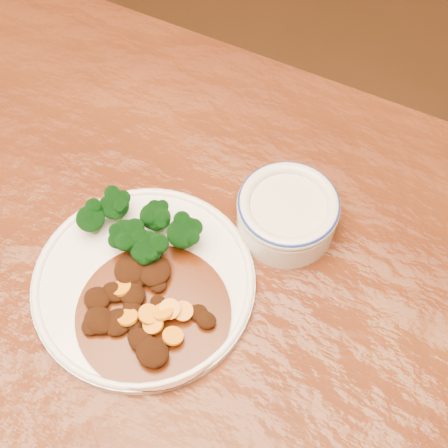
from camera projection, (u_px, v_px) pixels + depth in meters
The scene contains 5 objects.
dining_table at pixel (103, 342), 0.76m from camera, with size 1.60×1.09×0.75m.
dinner_plate at pixel (144, 282), 0.70m from camera, with size 0.25×0.25×0.02m.
broccoli_florets at pixel (140, 227), 0.70m from camera, with size 0.13×0.08×0.04m.
mince_stew at pixel (141, 306), 0.67m from camera, with size 0.17×0.17×0.03m.
dip_bowl at pixel (287, 212), 0.72m from camera, with size 0.12×0.12×0.05m.
Camera 1 is at (0.27, -0.14, 1.39)m, focal length 50.00 mm.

